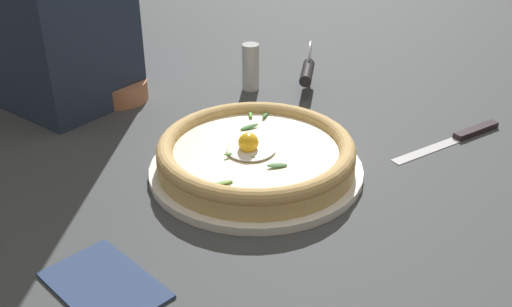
{
  "coord_description": "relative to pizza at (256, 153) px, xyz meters",
  "views": [
    {
      "loc": [
        0.76,
        0.22,
        0.45
      ],
      "look_at": [
        0.05,
        -0.03,
        0.03
      ],
      "focal_mm": 42.22,
      "sensor_mm": 36.0,
      "label": 1
    }
  ],
  "objects": [
    {
      "name": "side_bowl",
      "position": [
        -0.17,
        -0.32,
        -0.02
      ],
      "size": [
        0.11,
        0.11,
        0.04
      ],
      "primitive_type": "cylinder",
      "color": "#B67351",
      "rests_on": "ground"
    },
    {
      "name": "table_knife",
      "position": [
        -0.21,
        0.28,
        -0.03
      ],
      "size": [
        0.19,
        0.16,
        0.01
      ],
      "color": "silver",
      "rests_on": "ground"
    },
    {
      "name": "folded_napkin",
      "position": [
        0.29,
        -0.08,
        -0.03
      ],
      "size": [
        0.14,
        0.17,
        0.01
      ],
      "primitive_type": "cube",
      "rotation": [
        0.0,
        0.0,
        1.11
      ],
      "color": "navy",
      "rests_on": "ground"
    },
    {
      "name": "pizza_plate",
      "position": [
        -0.0,
        0.0,
        -0.03
      ],
      "size": [
        0.31,
        0.31,
        0.01
      ],
      "primitive_type": "cylinder",
      "color": "white",
      "rests_on": "ground"
    },
    {
      "name": "pepper_shaker",
      "position": [
        -0.29,
        -0.11,
        0.01
      ],
      "size": [
        0.03,
        0.03,
        0.09
      ],
      "primitive_type": "cylinder",
      "color": "silver",
      "rests_on": "ground"
    },
    {
      "name": "pizza_cutter",
      "position": [
        -0.34,
        -0.01,
        0.0
      ],
      "size": [
        0.15,
        0.04,
        0.08
      ],
      "color": "silver",
      "rests_on": "ground"
    },
    {
      "name": "pizza",
      "position": [
        0.0,
        0.0,
        0.0
      ],
      "size": [
        0.28,
        0.28,
        0.06
      ],
      "color": "tan",
      "rests_on": "pizza_plate"
    },
    {
      "name": "ground_plane",
      "position": [
        -0.05,
        0.03,
        -0.05
      ],
      "size": [
        2.4,
        2.4,
        0.03
      ],
      "primitive_type": "cube",
      "color": "#3B3E41",
      "rests_on": "ground"
    }
  ]
}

